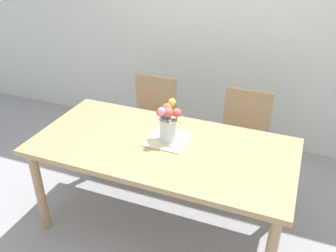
# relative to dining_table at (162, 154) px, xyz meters

# --- Properties ---
(ground_plane) EXTENTS (12.00, 12.00, 0.00)m
(ground_plane) POSITION_rel_dining_table_xyz_m (0.00, 0.00, -0.68)
(ground_plane) COLOR #939399
(back_wall) EXTENTS (7.00, 0.10, 2.80)m
(back_wall) POSITION_rel_dining_table_xyz_m (0.00, 1.60, 0.72)
(back_wall) COLOR silver
(back_wall) RESTS_ON ground_plane
(dining_table) EXTENTS (1.90, 0.93, 0.77)m
(dining_table) POSITION_rel_dining_table_xyz_m (0.00, 0.00, 0.00)
(dining_table) COLOR tan
(dining_table) RESTS_ON ground_plane
(chair_left) EXTENTS (0.42, 0.42, 0.90)m
(chair_left) POSITION_rel_dining_table_xyz_m (-0.45, 0.81, -0.16)
(chair_left) COLOR tan
(chair_left) RESTS_ON ground_plane
(chair_right) EXTENTS (0.42, 0.42, 0.90)m
(chair_right) POSITION_rel_dining_table_xyz_m (0.45, 0.81, -0.16)
(chair_right) COLOR tan
(chair_right) RESTS_ON ground_plane
(placemat) EXTENTS (0.30, 0.30, 0.01)m
(placemat) POSITION_rel_dining_table_xyz_m (0.02, 0.07, 0.09)
(placemat) COLOR beige
(placemat) RESTS_ON dining_table
(flower_vase) EXTENTS (0.21, 0.20, 0.29)m
(flower_vase) POSITION_rel_dining_table_xyz_m (0.01, 0.08, 0.24)
(flower_vase) COLOR silver
(flower_vase) RESTS_ON placemat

